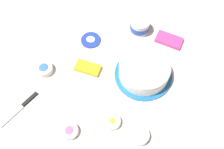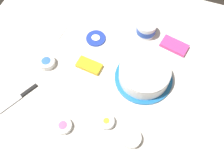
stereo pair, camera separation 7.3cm
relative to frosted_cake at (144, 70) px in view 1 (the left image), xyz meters
The scene contains 12 objects.
ground_plane 0.27m from the frosted_cake, 17.90° to the left, with size 1.54×1.54×0.00m, color silver.
frosted_cake is the anchor object (origin of this frame).
frosting_tub 0.31m from the frosted_cake, 76.20° to the right, with size 0.12×0.12×0.09m.
frosting_tub_lid 0.38m from the frosted_cake, 25.42° to the right, with size 0.12×0.12×0.02m.
spreading_knife 0.65m from the frosted_cake, 29.11° to the left, with size 0.13×0.22×0.01m.
sprinkle_bowl_green 0.34m from the frosted_cake, 96.21° to the left, with size 0.09×0.09×0.04m.
sprinkle_bowl_pink 0.49m from the frosted_cake, 53.20° to the left, with size 0.08×0.08×0.03m.
sprinkle_bowl_blue 0.54m from the frosted_cake, ahead, with size 0.09×0.09×0.04m.
sprinkle_bowl_yellow 0.32m from the frosted_cake, 71.24° to the left, with size 0.08×0.08×0.03m.
candy_box_lower 0.29m from the frosted_cake, 112.77° to the right, with size 0.15×0.08×0.02m, color #E53D8E.
candy_box_upper 0.31m from the frosted_cake, ahead, with size 0.14×0.07×0.02m, color yellow.
paper_napkin 0.63m from the frosted_cake, 12.86° to the right, with size 0.15×0.15×0.01m, color white.
Camera 1 is at (-0.23, 0.58, 1.17)m, focal length 39.40 mm.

